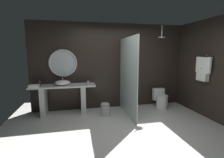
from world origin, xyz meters
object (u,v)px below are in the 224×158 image
at_px(round_wall_mirror, 63,63).
at_px(toilet, 161,99).
at_px(soap_dispenser, 40,84).
at_px(hanging_bathrobe, 203,68).
at_px(waste_bin, 105,109).
at_px(folded_hand_towel, 34,86).
at_px(vessel_sink, 62,83).
at_px(rain_shower_head, 162,36).
at_px(tumbler_cup, 88,82).

bearing_deg(round_wall_mirror, toilet, -6.64).
xyz_separation_m(soap_dispenser, hanging_bathrobe, (4.26, -0.92, 0.43)).
relative_size(hanging_bathrobe, waste_bin, 1.89).
bearing_deg(folded_hand_towel, vessel_sink, 11.71).
relative_size(rain_shower_head, hanging_bathrobe, 0.50).
bearing_deg(toilet, tumbler_cup, 176.68).
height_order(toilet, waste_bin, toilet).
height_order(tumbler_cup, soap_dispenser, soap_dispenser).
xyz_separation_m(tumbler_cup, round_wall_mirror, (-0.69, 0.21, 0.55)).
bearing_deg(tumbler_cup, toilet, -3.32).
height_order(toilet, folded_hand_towel, folded_hand_towel).
bearing_deg(tumbler_cup, soap_dispenser, -177.70).
xyz_separation_m(hanging_bathrobe, waste_bin, (-2.54, 0.56, -1.14)).
relative_size(soap_dispenser, waste_bin, 0.38).
bearing_deg(soap_dispenser, toilet, -1.27).
xyz_separation_m(vessel_sink, toilet, (2.96, -0.06, -0.64)).
relative_size(soap_dispenser, toilet, 0.24).
distance_m(tumbler_cup, hanging_bathrobe, 3.15).
relative_size(round_wall_mirror, toilet, 1.37).
xyz_separation_m(tumbler_cup, waste_bin, (0.42, -0.42, -0.69)).
bearing_deg(toilet, waste_bin, -171.18).
distance_m(tumbler_cup, toilet, 2.34).
bearing_deg(vessel_sink, soap_dispenser, 178.14).
distance_m(soap_dispenser, round_wall_mirror, 0.84).
bearing_deg(vessel_sink, hanging_bathrobe, -13.83).
relative_size(soap_dispenser, round_wall_mirror, 0.17).
xyz_separation_m(rain_shower_head, toilet, (0.10, 0.05, -1.93)).
bearing_deg(soap_dispenser, hanging_bathrobe, -12.24).
distance_m(round_wall_mirror, waste_bin, 1.78).
relative_size(rain_shower_head, waste_bin, 0.95).
relative_size(waste_bin, folded_hand_towel, 1.55).
bearing_deg(toilet, vessel_sink, 178.84).
bearing_deg(hanging_bathrobe, folded_hand_towel, 170.14).
bearing_deg(vessel_sink, round_wall_mirror, 86.86).
xyz_separation_m(round_wall_mirror, toilet, (2.95, -0.34, -1.16)).
relative_size(round_wall_mirror, folded_hand_towel, 3.38).
distance_m(vessel_sink, hanging_bathrobe, 3.81).
height_order(round_wall_mirror, folded_hand_towel, round_wall_mirror).
xyz_separation_m(tumbler_cup, toilet, (2.26, -0.13, -0.61)).
relative_size(soap_dispenser, folded_hand_towel, 0.59).
xyz_separation_m(soap_dispenser, rain_shower_head, (3.45, -0.13, 1.30)).
bearing_deg(rain_shower_head, round_wall_mirror, 172.08).
distance_m(vessel_sink, soap_dispenser, 0.58).
bearing_deg(round_wall_mirror, soap_dispenser, -156.23).
relative_size(rain_shower_head, folded_hand_towel, 1.47).
height_order(rain_shower_head, waste_bin, rain_shower_head).
height_order(vessel_sink, toilet, vessel_sink).
bearing_deg(waste_bin, hanging_bathrobe, -12.42).
bearing_deg(rain_shower_head, hanging_bathrobe, -44.31).
distance_m(vessel_sink, toilet, 3.03).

